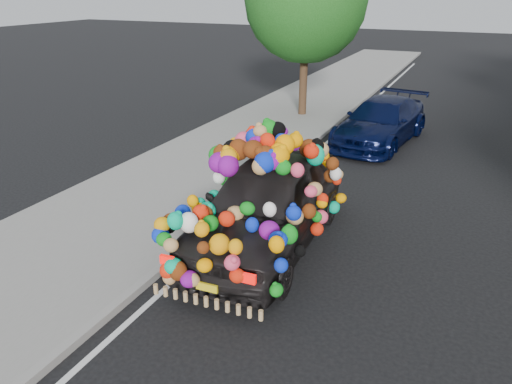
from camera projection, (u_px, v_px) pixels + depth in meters
ground at (324, 256)px, 8.95m from camera, size 100.00×100.00×0.00m
sidewalk at (129, 212)px, 10.57m from camera, size 4.00×60.00×0.12m
kerb at (209, 229)px, 9.82m from camera, size 0.15×60.00×0.13m
tree_near_sidewalk at (306, 0)px, 16.83m from camera, size 4.20×4.20×6.13m
plush_art_car at (267, 186)px, 8.96m from camera, size 2.45×5.01×2.26m
navy_sedan at (381, 122)px, 15.15m from camera, size 2.48×4.76×1.32m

